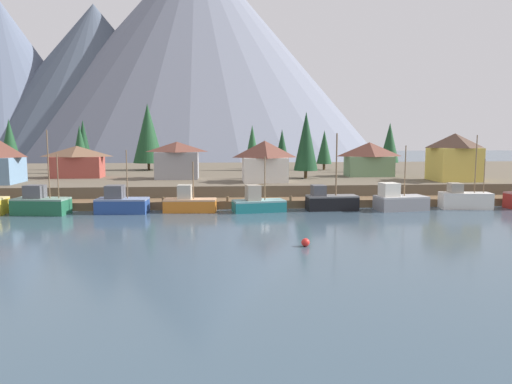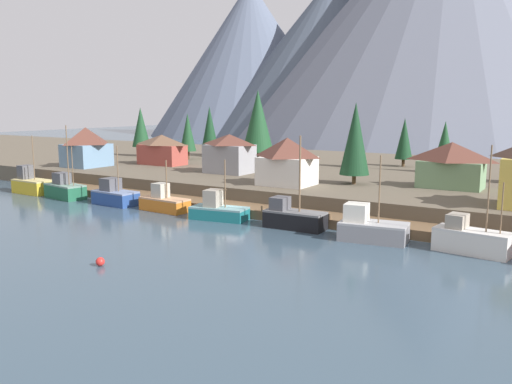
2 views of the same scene
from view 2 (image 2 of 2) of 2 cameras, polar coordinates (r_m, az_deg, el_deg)
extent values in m
cube|color=#384C5B|center=(78.06, 5.77, -0.41)|extent=(400.00, 400.00, 1.00)
cube|color=brown|center=(62.50, -1.57, -1.85)|extent=(80.00, 4.00, 1.00)
cylinder|color=brown|center=(86.39, -22.59, 0.73)|extent=(0.36, 0.36, 1.60)
cylinder|color=brown|center=(80.04, -19.26, 0.30)|extent=(0.36, 0.36, 1.60)
cylinder|color=brown|center=(74.02, -15.37, -0.20)|extent=(0.36, 0.36, 1.60)
cylinder|color=brown|center=(68.40, -10.82, -0.79)|extent=(0.36, 0.36, 1.60)
cylinder|color=brown|center=(63.30, -5.50, -1.47)|extent=(0.36, 0.36, 1.60)
cylinder|color=brown|center=(58.84, 0.70, -2.24)|extent=(0.36, 0.36, 1.60)
cylinder|color=brown|center=(55.19, 7.82, -3.10)|extent=(0.36, 0.36, 1.60)
cylinder|color=brown|center=(52.52, 15.81, -4.00)|extent=(0.36, 0.36, 1.60)
cylinder|color=brown|center=(50.97, 24.50, -4.89)|extent=(0.36, 0.36, 1.60)
cube|color=brown|center=(88.61, 9.24, 1.81)|extent=(400.00, 56.00, 2.50)
cone|color=slate|center=(231.24, -0.62, 13.92)|extent=(83.80, 83.80, 62.82)
cone|color=#475160|center=(215.91, 8.07, 13.99)|extent=(99.83, 99.83, 61.51)
cone|color=slate|center=(210.67, 19.65, 17.49)|extent=(153.90, 153.90, 89.26)
cube|color=gold|center=(83.03, -22.57, 0.48)|extent=(6.14, 3.17, 1.79)
cube|color=tan|center=(82.90, -22.61, 1.16)|extent=(6.14, 3.17, 0.20)
cube|color=#4C4C51|center=(84.14, -23.28, 1.97)|extent=(1.52, 1.84, 1.95)
cylinder|color=brown|center=(82.17, -22.57, 3.38)|extent=(0.12, 0.12, 6.29)
cube|color=#1E5B3D|center=(77.11, -19.60, 0.01)|extent=(6.61, 3.72, 1.73)
cube|color=gray|center=(76.97, -19.64, 0.72)|extent=(6.61, 3.72, 0.20)
cube|color=#4C4C51|center=(77.45, -19.93, 1.39)|extent=(2.40, 2.02, 1.51)
cylinder|color=brown|center=(75.54, -19.39, 3.69)|extent=(0.14, 0.14, 7.95)
cylinder|color=brown|center=(74.75, -18.92, 2.60)|extent=(0.12, 0.12, 5.18)
cube|color=navy|center=(70.28, -14.70, -0.67)|extent=(6.17, 3.25, 1.57)
cube|color=#6C7DA2|center=(70.13, -14.73, 0.04)|extent=(6.17, 3.25, 0.20)
cube|color=#4C4C51|center=(70.64, -15.18, 0.81)|extent=(2.18, 2.15, 1.56)
cylinder|color=brown|center=(69.23, -14.48, 2.42)|extent=(0.13, 0.13, 5.76)
cube|color=#CC6B1E|center=(64.88, -9.68, -1.39)|extent=(6.40, 2.88, 1.39)
cube|color=tan|center=(64.74, -9.69, -0.70)|extent=(6.40, 2.88, 0.20)
cube|color=#B2AD9E|center=(65.03, -10.11, 0.19)|extent=(1.74, 1.68, 1.71)
cylinder|color=brown|center=(64.09, -9.49, 1.34)|extent=(0.15, 0.15, 4.50)
cube|color=#196B70|center=(59.38, -3.93, -2.35)|extent=(6.62, 3.74, 1.21)
cube|color=#679496|center=(59.25, -3.94, -1.68)|extent=(6.62, 3.74, 0.20)
cube|color=gray|center=(59.38, -4.58, -0.65)|extent=(1.91, 2.15, 1.87)
cylinder|color=brown|center=(58.46, -3.31, 0.88)|extent=(0.14, 0.14, 5.24)
cylinder|color=brown|center=(58.94, -4.03, 0.21)|extent=(2.06, 0.44, 0.31)
cube|color=black|center=(55.02, 4.17, -3.06)|extent=(6.34, 2.74, 1.63)
cube|color=slate|center=(54.83, 4.18, -2.13)|extent=(6.34, 2.74, 0.20)
cube|color=#4C4C51|center=(55.45, 2.58, -1.19)|extent=(1.66, 2.03, 1.31)
cylinder|color=brown|center=(53.99, 4.68, 1.92)|extent=(0.19, 0.19, 7.68)
cube|color=gray|center=(51.09, 12.36, -4.26)|extent=(6.50, 3.95, 1.56)
cube|color=#9F9FA2|center=(50.89, 12.39, -3.29)|extent=(6.50, 3.95, 0.20)
cube|color=silver|center=(51.05, 10.62, -2.12)|extent=(2.31, 2.29, 1.67)
cylinder|color=brown|center=(50.22, 12.99, 0.27)|extent=(0.14, 0.14, 6.25)
cube|color=silver|center=(49.38, 21.96, -5.02)|extent=(6.43, 3.16, 1.84)
cube|color=silver|center=(49.15, 22.03, -3.87)|extent=(6.43, 3.16, 0.20)
cube|color=gray|center=(49.40, 20.59, -2.88)|extent=(1.71, 2.08, 1.20)
cylinder|color=brown|center=(48.19, 23.50, 0.30)|extent=(0.13, 0.13, 7.24)
cylinder|color=brown|center=(48.14, 24.66, -1.58)|extent=(0.11, 0.11, 4.27)
cube|color=gray|center=(79.89, -2.84, 3.54)|extent=(6.55, 4.85, 4.19)
pyramid|color=brown|center=(79.66, -2.85, 5.59)|extent=(6.87, 5.10, 1.56)
cube|color=#9E4238|center=(92.34, -9.93, 3.92)|extent=(7.83, 4.13, 3.36)
pyramid|color=brown|center=(92.14, -9.98, 5.49)|extent=(8.22, 4.34, 1.70)
cube|color=#6B8E66|center=(69.25, 19.95, 1.74)|extent=(7.46, 4.14, 3.28)
pyramid|color=brown|center=(68.97, 20.08, 4.04)|extent=(7.83, 4.34, 2.31)
cube|color=silver|center=(67.85, 3.31, 2.25)|extent=(6.33, 5.29, 3.54)
pyramid|color=brown|center=(67.55, 3.33, 4.76)|extent=(6.65, 5.55, 2.43)
cube|color=#6689A8|center=(92.44, -17.54, 3.74)|extent=(5.83, 6.39, 3.69)
pyramid|color=brown|center=(92.22, -17.64, 5.72)|extent=(6.13, 6.71, 2.73)
cylinder|color=#4C3823|center=(88.96, 10.47, 3.04)|extent=(0.50, 0.50, 1.28)
cone|color=#1E4C28|center=(88.61, 10.55, 5.83)|extent=(2.95, 2.95, 7.40)
cylinder|color=#4C3823|center=(69.61, 10.36, 1.34)|extent=(0.50, 0.50, 1.25)
cone|color=#14381E|center=(69.10, 10.48, 5.60)|extent=(3.77, 3.77, 9.13)
cylinder|color=#4C3823|center=(100.71, -7.21, 3.90)|extent=(0.50, 0.50, 1.56)
cone|color=#194223|center=(100.41, -7.26, 6.32)|extent=(3.01, 3.01, 6.93)
cylinder|color=#4C3823|center=(84.69, 19.25, 2.34)|extent=(0.50, 0.50, 1.21)
cone|color=#194223|center=(84.35, 19.39, 4.93)|extent=(2.92, 2.92, 6.47)
cylinder|color=#4C3823|center=(91.55, 15.36, 3.02)|extent=(0.50, 0.50, 1.25)
cone|color=#14381E|center=(91.23, 15.47, 5.50)|extent=(2.82, 2.82, 6.68)
cylinder|color=#4C3823|center=(99.86, 0.20, 3.89)|extent=(0.50, 0.50, 1.43)
cone|color=#194223|center=(99.47, 0.20, 7.55)|extent=(5.84, 5.84, 11.33)
cylinder|color=#4C3823|center=(108.96, -4.91, 4.40)|extent=(0.50, 0.50, 1.78)
cone|color=#14381E|center=(108.66, -4.95, 6.95)|extent=(3.17, 3.17, 7.94)
cylinder|color=#4C3823|center=(109.08, -12.05, 4.26)|extent=(0.50, 0.50, 1.86)
cone|color=#194223|center=(108.79, -12.13, 6.76)|extent=(3.56, 3.56, 7.69)
sphere|color=red|center=(44.19, -16.21, -7.11)|extent=(0.70, 0.70, 0.70)
camera|label=1|loc=(41.19, -74.17, -1.94)|focal=34.39mm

